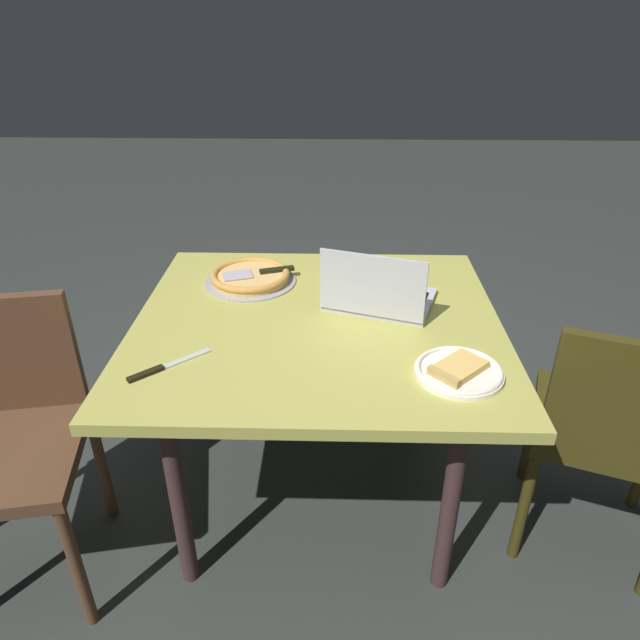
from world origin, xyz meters
TOP-DOWN VIEW (x-y plane):
  - ground_plane at (0.00, 0.00)m, footprint 12.00×12.00m
  - dining_table at (0.00, 0.00)m, footprint 1.03×1.11m
  - laptop at (-0.09, 0.19)m, footprint 0.34×0.39m
  - pizza_plate at (0.29, 0.37)m, footprint 0.23×0.23m
  - pizza_tray at (-0.26, -0.24)m, footprint 0.31×0.31m
  - table_knife at (0.28, -0.40)m, footprint 0.17×0.19m
  - chair_near at (0.23, 0.85)m, footprint 0.53×0.53m
  - chair_far at (0.30, -0.88)m, footprint 0.51×0.51m

SIDE VIEW (x-z plane):
  - ground_plane at x=0.00m, z-range 0.00..0.00m
  - chair_near at x=0.23m, z-range 0.07..0.91m
  - chair_far at x=0.30m, z-range 0.08..0.94m
  - dining_table at x=0.00m, z-range 0.28..0.98m
  - table_knife at x=0.28m, z-range 0.70..0.71m
  - pizza_plate at x=0.29m, z-range 0.70..0.73m
  - pizza_tray at x=-0.26m, z-range 0.70..0.74m
  - laptop at x=-0.09m, z-range 0.64..0.85m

